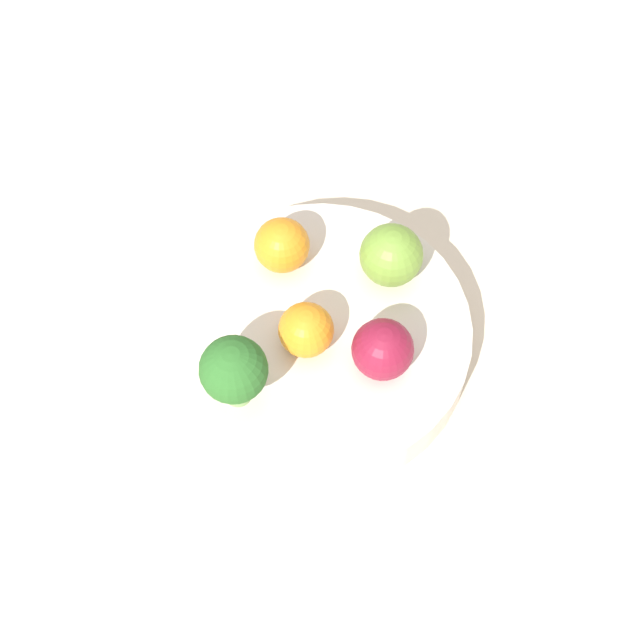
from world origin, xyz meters
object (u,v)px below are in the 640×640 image
(bowl, at_px, (320,338))
(orange_front, at_px, (307,330))
(broccoli, at_px, (234,371))
(apple_red, at_px, (382,351))
(orange_back, at_px, (282,245))
(apple_green, at_px, (391,255))

(bowl, bearing_deg, orange_front, 91.40)
(broccoli, bearing_deg, apple_red, -131.77)
(orange_front, distance_m, orange_back, 0.08)
(apple_green, distance_m, orange_front, 0.09)
(apple_red, bearing_deg, orange_back, -16.31)
(bowl, xyz_separation_m, orange_back, (0.06, -0.03, 0.04))
(bowl, relative_size, broccoli, 3.54)
(apple_red, relative_size, apple_green, 0.93)
(bowl, distance_m, apple_green, 0.09)
(orange_front, bearing_deg, apple_green, -100.36)
(apple_green, xyz_separation_m, orange_front, (0.02, 0.09, -0.00))
(broccoli, xyz_separation_m, apple_red, (-0.07, -0.08, -0.02))
(orange_back, bearing_deg, apple_red, 163.69)
(bowl, bearing_deg, orange_back, -28.63)
(apple_red, height_order, orange_back, apple_red)
(broccoli, xyz_separation_m, apple_green, (-0.03, -0.16, -0.01))
(orange_back, bearing_deg, broccoli, 110.66)
(bowl, xyz_separation_m, apple_red, (-0.06, 0.00, 0.04))
(apple_red, distance_m, orange_back, 0.12)
(apple_red, bearing_deg, broccoli, 48.23)
(broccoli, bearing_deg, apple_green, -102.06)
(apple_green, relative_size, orange_back, 1.13)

